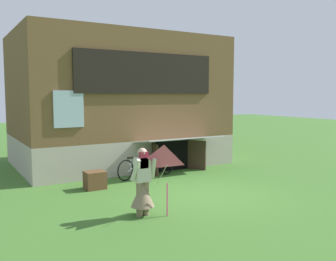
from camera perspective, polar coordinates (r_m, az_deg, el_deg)
name	(u,v)px	position (r m, az deg, el deg)	size (l,w,h in m)	color
ground_plane	(199,193)	(10.24, 4.79, -9.54)	(60.00, 60.00, 0.00)	#3D6B28
log_house	(118,101)	(14.70, -7.72, 4.53)	(7.47, 6.10, 4.84)	#ADA393
person	(143,188)	(8.26, -3.90, -8.71)	(0.60, 0.52, 1.51)	#7F6B51
kite	(164,162)	(7.86, -0.59, -4.90)	(0.93, 0.83, 1.55)	#E54C7F
bicycle_yellow	(158,166)	(12.16, -1.51, -5.48)	(1.46, 0.52, 0.70)	black
bicycle_silver	(136,168)	(11.91, -4.96, -5.68)	(1.50, 0.56, 0.72)	black
wooden_crate	(95,180)	(10.81, -11.13, -7.45)	(0.56, 0.47, 0.50)	brown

